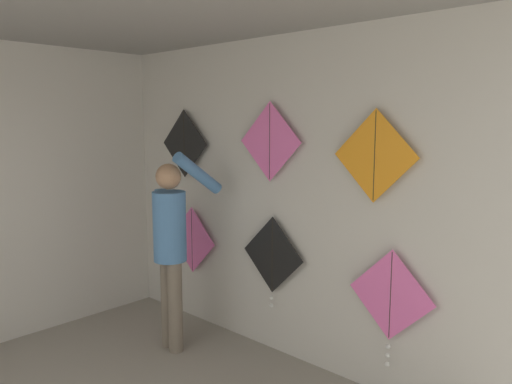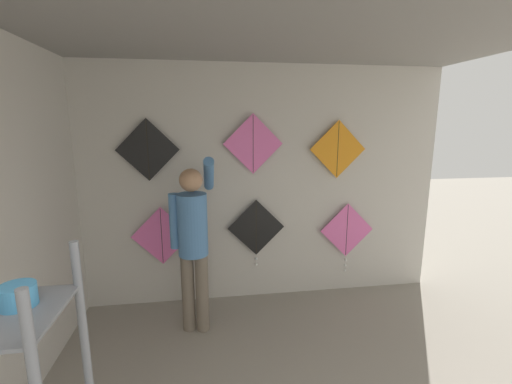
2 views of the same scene
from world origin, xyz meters
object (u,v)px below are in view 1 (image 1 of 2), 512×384
object	(u,v)px
shopkeeper	(171,239)
kite_3	(184,144)
kite_4	(270,142)
kite_5	(375,156)
kite_2	(390,299)
kite_1	(272,257)
kite_0	(192,240)

from	to	relation	value
shopkeeper	kite_3	xyz separation A→B (m)	(-0.48, 0.56, 0.82)
shopkeeper	kite_3	world-z (taller)	kite_3
shopkeeper	kite_4	distance (m)	1.25
kite_4	kite_5	world-z (taller)	kite_4
kite_2	kite_3	world-z (taller)	kite_3
kite_3	kite_5	xyz separation A→B (m)	(2.18, 0.00, -0.02)
kite_1	kite_5	world-z (taller)	kite_5
kite_2	kite_4	distance (m)	1.63
kite_3	kite_5	bearing A→B (deg)	0.00
shopkeeper	kite_2	bearing A→B (deg)	28.42
kite_3	kite_1	bearing A→B (deg)	-0.02
kite_0	kite_2	distance (m)	2.26
kite_1	kite_4	distance (m)	1.02
shopkeeper	kite_5	xyz separation A→B (m)	(1.70, 0.56, 0.80)
kite_1	kite_3	bearing A→B (deg)	179.98
shopkeeper	kite_4	bearing A→B (deg)	50.81
kite_2	kite_3	xyz separation A→B (m)	(-2.35, 0.00, 1.06)
kite_1	kite_2	size ratio (longest dim) A/B	0.92
kite_1	kite_4	size ratio (longest dim) A/B	1.20
kite_0	kite_3	size ratio (longest dim) A/B	1.00
kite_2	kite_3	bearing A→B (deg)	179.98
kite_3	kite_4	size ratio (longest dim) A/B	1.00
kite_3	kite_4	bearing A→B (deg)	0.00
kite_5	kite_0	bearing A→B (deg)	180.00
kite_3	kite_5	world-z (taller)	kite_3
kite_4	kite_0	bearing A→B (deg)	180.00
kite_3	kite_5	distance (m)	2.18
kite_2	kite_3	size ratio (longest dim) A/B	1.30
shopkeeper	kite_1	xyz separation A→B (m)	(0.72, 0.56, -0.14)
kite_4	kite_2	bearing A→B (deg)	-0.03
kite_0	kite_5	xyz separation A→B (m)	(2.08, 0.00, 0.97)
shopkeeper	kite_1	bearing A→B (deg)	49.40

